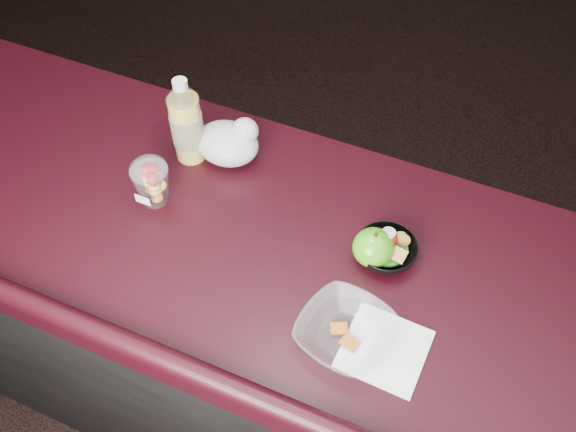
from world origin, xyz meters
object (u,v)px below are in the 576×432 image
at_px(green_apple, 373,247).
at_px(snack_bowl, 386,250).
at_px(takeout_bowl, 346,332).
at_px(lemonade_bottle, 187,126).
at_px(fruit_cup, 151,181).

bearing_deg(green_apple, snack_bowl, 37.01).
relative_size(snack_bowl, takeout_bowl, 0.76).
distance_m(lemonade_bottle, snack_bowl, 0.55).
xyz_separation_m(green_apple, takeout_bowl, (0.01, -0.20, -0.02)).
height_order(fruit_cup, takeout_bowl, fruit_cup).
distance_m(lemonade_bottle, takeout_bowl, 0.62).
xyz_separation_m(lemonade_bottle, green_apple, (0.51, -0.12, -0.06)).
bearing_deg(fruit_cup, lemonade_bottle, 87.19).
xyz_separation_m(lemonade_bottle, takeout_bowl, (0.53, -0.32, -0.08)).
bearing_deg(green_apple, fruit_cup, -175.52).
bearing_deg(snack_bowl, fruit_cup, -173.84).
bearing_deg(lemonade_bottle, takeout_bowl, -31.50).
xyz_separation_m(snack_bowl, takeout_bowl, (-0.01, -0.22, -0.00)).
xyz_separation_m(fruit_cup, snack_bowl, (0.55, 0.06, -0.04)).
distance_m(lemonade_bottle, green_apple, 0.53).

